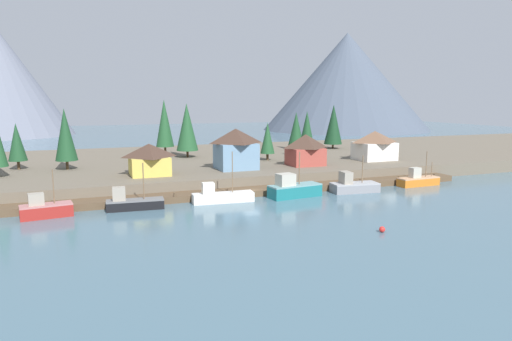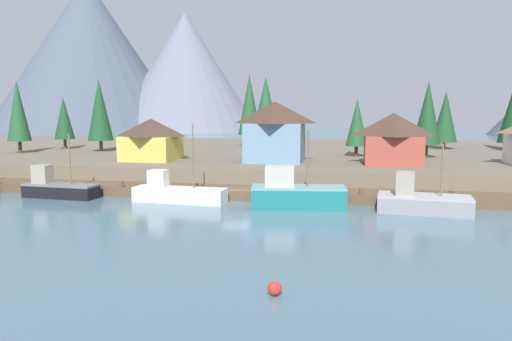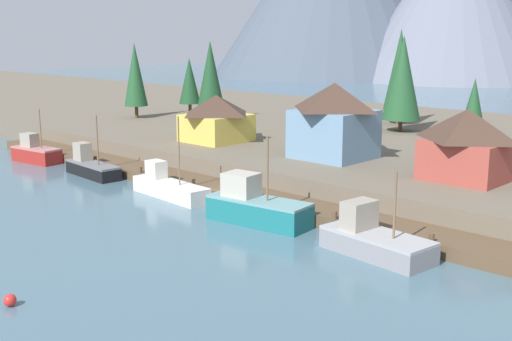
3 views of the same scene
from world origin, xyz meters
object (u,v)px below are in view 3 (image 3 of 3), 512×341
object	(u,v)px
fishing_boat_teal	(256,207)
conifer_mid_right	(400,70)
fishing_boat_black	(91,167)
conifer_near_right	(189,81)
conifer_far_left	(135,75)
house_red	(466,144)
fishing_boat_red	(36,153)
conifer_far_right	(473,112)
house_blue	(334,120)
channel_buoy	(10,300)
fishing_boat_white	(169,187)
fishing_boat_grey	(374,240)
conifer_near_left	(402,78)
house_yellow	(216,118)
conifer_centre	(210,75)

from	to	relation	value
fishing_boat_teal	conifer_mid_right	world-z (taller)	conifer_mid_right
fishing_boat_black	fishing_boat_teal	xyz separation A→B (m)	(24.25, -0.68, 0.36)
conifer_near_right	conifer_far_left	bearing A→B (deg)	-104.10
house_red	conifer_far_left	bearing A→B (deg)	173.99
fishing_boat_red	conifer_far_left	bearing A→B (deg)	103.79
house_red	fishing_boat_teal	bearing A→B (deg)	-122.98
conifer_far_right	fishing_boat_black	bearing A→B (deg)	-141.50
house_blue	conifer_far_left	bearing A→B (deg)	172.51
fishing_boat_black	channel_buoy	xyz separation A→B (m)	(25.50, -21.55, -0.61)
fishing_boat_white	fishing_boat_grey	bearing A→B (deg)	2.78
fishing_boat_black	fishing_boat_teal	bearing A→B (deg)	2.61
fishing_boat_white	conifer_far_left	distance (m)	38.55
fishing_boat_red	channel_buoy	distance (m)	42.29
conifer_far_left	fishing_boat_white	bearing A→B (deg)	-32.16
fishing_boat_red	conifer_far_right	bearing A→B (deg)	22.39
fishing_boat_black	conifer_mid_right	size ratio (longest dim) A/B	0.62
fishing_boat_white	conifer_near_left	world-z (taller)	conifer_near_left
fishing_boat_red	house_blue	size ratio (longest dim) A/B	0.89
fishing_boat_black	channel_buoy	world-z (taller)	fishing_boat_black
conifer_far_left	channel_buoy	size ratio (longest dim) A/B	15.29
conifer_near_right	house_blue	bearing A→B (deg)	-20.01
fishing_boat_red	fishing_boat_grey	xyz separation A→B (m)	(46.24, -0.36, -0.04)
house_yellow	conifer_far_left	size ratio (longest dim) A/B	0.63
fishing_boat_grey	conifer_near_right	world-z (taller)	conifer_near_right
house_blue	conifer_far_right	distance (m)	13.50
conifer_near_right	conifer_far_right	distance (m)	47.38
conifer_near_right	conifer_near_left	bearing A→B (deg)	11.11
fishing_boat_grey	house_yellow	world-z (taller)	house_yellow
fishing_boat_white	conifer_centre	size ratio (longest dim) A/B	0.83
fishing_boat_red	house_yellow	distance (m)	21.26
fishing_boat_teal	fishing_boat_grey	world-z (taller)	fishing_boat_teal
fishing_boat_white	conifer_far_right	bearing A→B (deg)	58.46
fishing_boat_black	conifer_far_right	distance (m)	38.89
fishing_boat_grey	house_yellow	bearing A→B (deg)	161.27
conifer_near_left	channel_buoy	world-z (taller)	conifer_near_left
house_blue	conifer_centre	size ratio (longest dim) A/B	0.67
house_red	conifer_near_left	distance (m)	27.80
house_red	conifer_mid_right	world-z (taller)	conifer_mid_right
fishing_boat_teal	conifer_far_left	xyz separation A→B (m)	(-43.47, 20.71, 7.39)
fishing_boat_white	fishing_boat_grey	size ratio (longest dim) A/B	1.15
house_blue	conifer_mid_right	world-z (taller)	conifer_mid_right
house_yellow	conifer_mid_right	world-z (taller)	conifer_mid_right
fishing_boat_black	conifer_far_left	size ratio (longest dim) A/B	0.73
house_red	channel_buoy	distance (m)	37.35
conifer_far_left	channel_buoy	world-z (taller)	conifer_far_left
fishing_boat_teal	conifer_near_right	world-z (taller)	conifer_near_right
fishing_boat_grey	house_blue	world-z (taller)	house_blue
fishing_boat_grey	conifer_mid_right	size ratio (longest dim) A/B	0.64
house_blue	conifer_near_left	world-z (taller)	conifer_near_left
fishing_boat_grey	conifer_near_right	size ratio (longest dim) A/B	0.95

